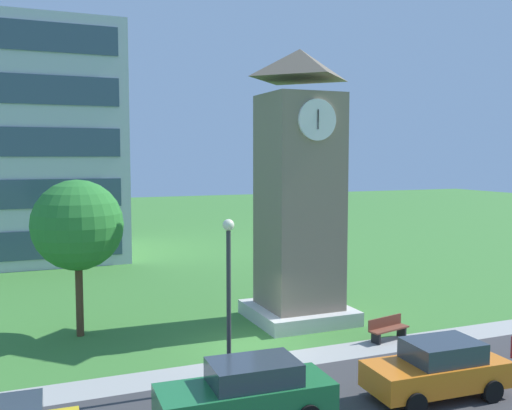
% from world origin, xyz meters
% --- Properties ---
extents(ground_plane, '(160.00, 160.00, 0.00)m').
position_xyz_m(ground_plane, '(0.00, 0.00, 0.00)').
color(ground_plane, '#3D7A33').
extents(kerb_strip, '(120.00, 1.60, 0.01)m').
position_xyz_m(kerb_strip, '(0.00, -1.74, 0.00)').
color(kerb_strip, '#9E9E99').
rests_on(kerb_strip, ground).
extents(clock_tower, '(4.11, 4.11, 11.65)m').
position_xyz_m(clock_tower, '(3.19, 2.64, 5.25)').
color(clock_tower, gray).
rests_on(clock_tower, ground).
extents(park_bench, '(1.86, 0.86, 0.88)m').
position_xyz_m(park_bench, '(5.15, -1.22, 0.46)').
color(park_bench, brown).
rests_on(park_bench, ground).
extents(street_lamp, '(0.36, 0.36, 5.24)m').
position_xyz_m(street_lamp, '(-2.11, -3.17, 3.30)').
color(street_lamp, '#333338').
rests_on(street_lamp, ground).
extents(tree_near_tower, '(3.57, 3.57, 6.23)m').
position_xyz_m(tree_near_tower, '(-5.89, 3.87, 4.43)').
color(tree_near_tower, '#513823').
rests_on(tree_near_tower, ground).
extents(parked_car_green, '(4.80, 2.09, 1.69)m').
position_xyz_m(parked_car_green, '(-2.48, -5.68, 0.86)').
color(parked_car_green, '#1E6B38').
rests_on(parked_car_green, ground).
extents(parked_car_orange, '(4.32, 2.09, 1.69)m').
position_xyz_m(parked_car_orange, '(3.37, -6.25, 0.86)').
color(parked_car_orange, orange).
rests_on(parked_car_orange, ground).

